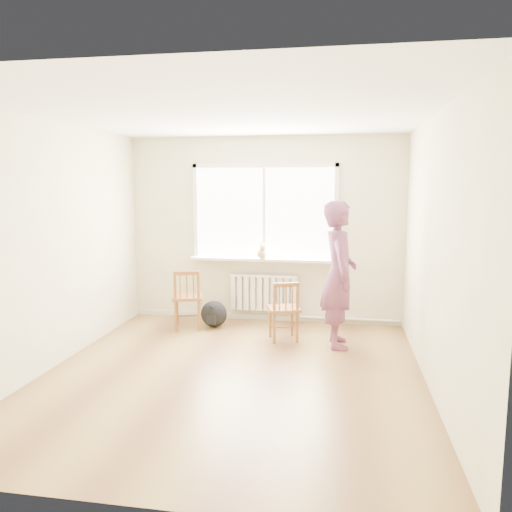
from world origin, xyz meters
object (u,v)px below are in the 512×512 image
at_px(chair_right, 284,311).
at_px(cat, 262,252).
at_px(backpack, 214,314).
at_px(person, 339,274).
at_px(chair_left, 187,299).

bearing_deg(chair_right, cat, -80.23).
height_order(cat, backpack, cat).
bearing_deg(person, chair_left, 71.81).
relative_size(cat, backpack, 0.98).
xyz_separation_m(cat, backpack, (-0.64, -0.31, -0.86)).
bearing_deg(cat, person, -51.28).
relative_size(chair_left, cat, 2.28).
distance_m(person, cat, 1.40).
bearing_deg(cat, chair_left, -166.57).
distance_m(chair_left, cat, 1.26).
bearing_deg(person, chair_right, 75.77).
height_order(chair_left, chair_right, chair_left).
bearing_deg(chair_left, backpack, -167.51).
bearing_deg(person, backpack, 64.57).
bearing_deg(backpack, chair_left, -152.30).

